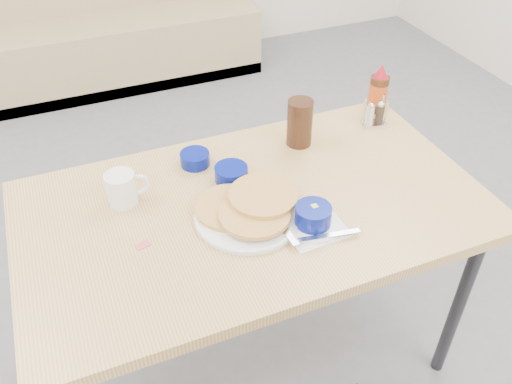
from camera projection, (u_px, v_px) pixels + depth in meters
name	position (u px, v px, depth m)	size (l,w,h in m)	color
booth_bench	(115.00, 29.00, 3.71)	(1.90, 0.56, 1.22)	tan
dining_table	(254.00, 219.00, 1.67)	(1.40, 0.80, 0.76)	tan
pancake_plate	(249.00, 210.00, 1.58)	(0.32, 0.33, 0.06)	white
coffee_mug	(123.00, 188.00, 1.61)	(0.13, 0.09, 0.10)	white
grits_setting	(313.00, 218.00, 1.54)	(0.20, 0.18, 0.07)	white
creamer_bowl	(195.00, 159.00, 1.78)	(0.10, 0.10, 0.04)	navy
butter_bowl	(231.00, 174.00, 1.71)	(0.11, 0.11, 0.05)	navy
amber_tumbler	(300.00, 123.00, 1.84)	(0.09, 0.09, 0.16)	#321B0F
condiment_caddy	(375.00, 115.00, 1.97)	(0.09, 0.06, 0.10)	silver
syrup_bottle	(378.00, 91.00, 2.02)	(0.07, 0.07, 0.18)	#47230F
sugar_wrapper	(143.00, 245.00, 1.50)	(0.04, 0.03, 0.00)	#E04A58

